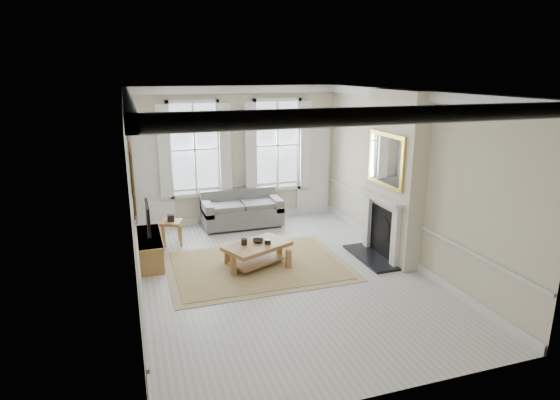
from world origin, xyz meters
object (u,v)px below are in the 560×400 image
object	(u,v)px
coffee_table	(257,248)
side_table	(171,226)
tv_stand	(149,249)
sofa	(241,211)

from	to	relation	value
coffee_table	side_table	bearing A→B (deg)	105.29
coffee_table	tv_stand	distance (m)	2.22
tv_stand	sofa	bearing A→B (deg)	35.44
sofa	coffee_table	distance (m)	2.60
sofa	coffee_table	size ratio (longest dim) A/B	1.33
sofa	coffee_table	bearing A→B (deg)	-96.66
tv_stand	side_table	bearing A→B (deg)	58.00
sofa	tv_stand	size ratio (longest dim) A/B	1.27
coffee_table	sofa	bearing A→B (deg)	58.95
coffee_table	tv_stand	size ratio (longest dim) A/B	0.96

